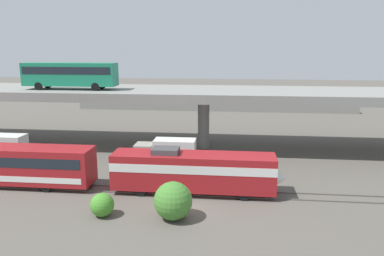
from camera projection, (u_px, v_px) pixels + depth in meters
name	position (u px, v px, depth m)	size (l,w,h in m)	color
ground_plane	(184.00, 211.00, 30.72)	(260.00, 260.00, 0.00)	#565149
rail_strip_near	(189.00, 195.00, 33.85)	(110.00, 0.12, 0.12)	#59544C
rail_strip_far	(191.00, 189.00, 35.34)	(110.00, 0.12, 0.12)	#59544C
train_locomotive	(201.00, 170.00, 34.03)	(15.71, 3.04, 4.18)	maroon
highway_overpass	(204.00, 95.00, 48.67)	(96.00, 11.65, 7.73)	gray
transit_bus_on_overpass	(70.00, 73.00, 48.12)	(12.00, 2.68, 3.40)	#197A56
service_truck_west	(167.00, 151.00, 42.18)	(6.80, 2.46, 3.04)	#9E998C
pier_parking_lot	(216.00, 104.00, 84.02)	(57.95, 12.43, 1.42)	gray
parked_car_0	(289.00, 98.00, 82.70)	(4.53, 1.86, 1.50)	navy
parked_car_1	(200.00, 96.00, 85.79)	(4.35, 1.88, 1.50)	maroon
parked_car_2	(156.00, 96.00, 85.60)	(4.22, 1.99, 1.50)	#515459
parked_car_3	(147.00, 94.00, 88.32)	(4.56, 2.00, 1.50)	navy
parked_car_4	(238.00, 99.00, 80.61)	(4.32, 1.84, 1.50)	#515459
parked_car_5	(204.00, 98.00, 82.93)	(4.25, 1.96, 1.50)	black
parked_car_6	(300.00, 97.00, 84.56)	(4.25, 1.95, 1.50)	silver
harbor_water	(219.00, 94.00, 106.52)	(140.00, 36.00, 0.01)	#2D5170
shrub_left	(102.00, 205.00, 29.61)	(1.88, 1.88, 1.88)	#41872A
shrub_right	(173.00, 201.00, 29.00)	(2.99, 2.99, 2.99)	#427D2F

